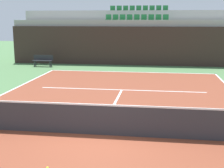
{
  "coord_description": "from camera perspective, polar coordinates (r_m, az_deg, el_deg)",
  "views": [
    {
      "loc": [
        1.73,
        -9.19,
        3.5
      ],
      "look_at": [
        0.13,
        2.0,
        1.2
      ],
      "focal_mm": 51.53,
      "sensor_mm": 36.0,
      "label": 1
    }
  ],
  "objects": [
    {
      "name": "ground_plane",
      "position": [
        9.98,
        -2.41,
        -9.03
      ],
      "size": [
        80.0,
        80.0,
        0.0
      ],
      "primitive_type": "plane",
      "color": "#477042"
    },
    {
      "name": "court_surface",
      "position": [
        9.98,
        -2.41,
        -9.0
      ],
      "size": [
        11.0,
        24.0,
        0.01
      ],
      "primitive_type": "cube",
      "color": "brown",
      "rests_on": "ground_plane"
    },
    {
      "name": "baseline_far",
      "position": [
        21.49,
        3.4,
        2.13
      ],
      "size": [
        11.0,
        0.1,
        0.0
      ],
      "primitive_type": "cube",
      "color": "white",
      "rests_on": "court_surface"
    },
    {
      "name": "service_line_far",
      "position": [
        16.07,
        1.75,
        -1.05
      ],
      "size": [
        8.26,
        0.1,
        0.0
      ],
      "primitive_type": "cube",
      "color": "white",
      "rests_on": "court_surface"
    },
    {
      "name": "centre_service_line",
      "position": [
        12.98,
        0.17,
        -4.08
      ],
      "size": [
        0.1,
        6.4,
        0.0
      ],
      "primitive_type": "cube",
      "color": "white",
      "rests_on": "court_surface"
    },
    {
      "name": "back_wall",
      "position": [
        24.7,
        4.11,
        6.74
      ],
      "size": [
        19.41,
        0.3,
        2.93
      ],
      "primitive_type": "cube",
      "color": "#33231E",
      "rests_on": "ground_plane"
    },
    {
      "name": "stands_tier_lower",
      "position": [
        26.03,
        4.33,
        7.51
      ],
      "size": [
        19.41,
        2.4,
        3.41
      ],
      "primitive_type": "cube",
      "color": "#9E9E99",
      "rests_on": "ground_plane"
    },
    {
      "name": "stands_tier_upper",
      "position": [
        28.4,
        4.67,
        8.62
      ],
      "size": [
        19.41,
        2.4,
        4.19
      ],
      "primitive_type": "cube",
      "color": "#9E9E99",
      "rests_on": "ground_plane"
    },
    {
      "name": "seating_row_lower",
      "position": [
        26.06,
        4.41,
        11.54
      ],
      "size": [
        4.99,
        0.44,
        0.44
      ],
      "color": "#1E6633",
      "rests_on": "stands_tier_lower"
    },
    {
      "name": "seating_row_upper",
      "position": [
        28.47,
        4.76,
        13.09
      ],
      "size": [
        4.99,
        0.44,
        0.44
      ],
      "color": "#1E6633",
      "rests_on": "stands_tier_upper"
    },
    {
      "name": "tennis_net",
      "position": [
        9.81,
        -2.43,
        -6.25
      ],
      "size": [
        11.08,
        0.08,
        1.07
      ],
      "color": "black",
      "rests_on": "court_surface"
    },
    {
      "name": "player_bench",
      "position": [
        24.54,
        -12.15,
        4.23
      ],
      "size": [
        1.5,
        0.4,
        0.85
      ],
      "color": "#232328",
      "rests_on": "ground_plane"
    },
    {
      "name": "tennis_ball_0",
      "position": [
        7.98,
        -11.4,
        -14.39
      ],
      "size": [
        0.07,
        0.07,
        0.07
      ],
      "primitive_type": "sphere",
      "color": "#CCE033",
      "rests_on": "court_surface"
    }
  ]
}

